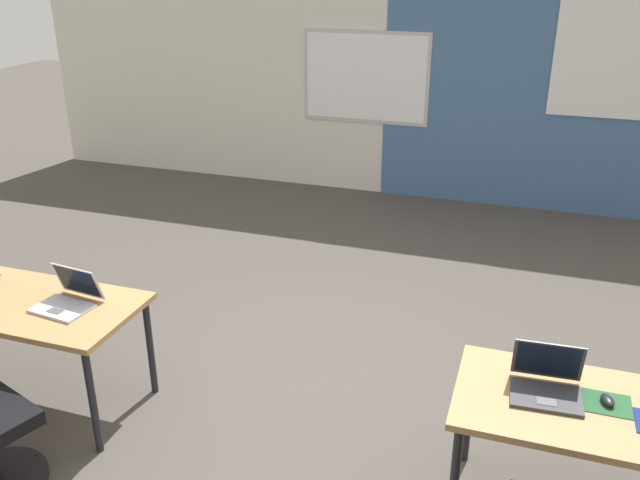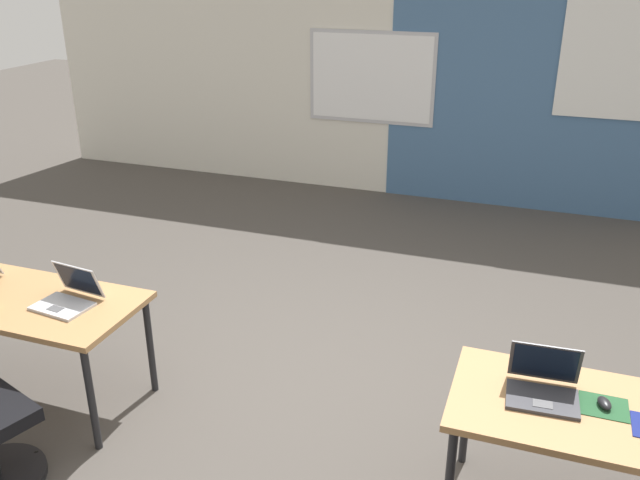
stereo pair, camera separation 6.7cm
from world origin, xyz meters
name	(u,v)px [view 1 (the left image)]	position (x,y,z in m)	size (l,w,h in m)	color
ground_plane	(314,394)	(0.00, 0.00, 0.00)	(24.00, 24.00, 0.00)	#47423D
back_wall_assembly	(439,76)	(0.04, 4.20, 1.41)	(10.00, 0.27, 2.80)	silver
desk_near_left	(14,307)	(-1.75, -0.60, 0.66)	(1.60, 0.70, 0.72)	#A37547
desk_near_right	(629,424)	(1.75, -0.60, 0.66)	(1.60, 0.70, 0.72)	#A37547
laptop_near_right_inner	(547,384)	(1.37, -0.56, 0.77)	(0.35, 0.30, 0.23)	#333338
mousepad_near_right_inner	(607,403)	(1.64, -0.56, 0.72)	(0.22, 0.19, 0.00)	#23512D
mouse_near_right_inner	(608,400)	(1.64, -0.56, 0.74)	(0.08, 0.11, 0.03)	black
laptop_near_left_inner	(68,299)	(-1.36, -0.57, 0.77)	(0.36, 0.34, 0.23)	#B7B7BC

